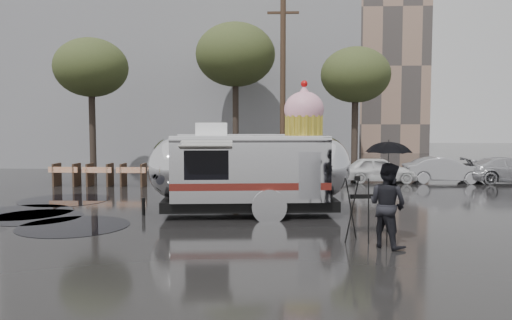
{
  "coord_description": "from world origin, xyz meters",
  "views": [
    {
      "loc": [
        2.48,
        -11.49,
        2.77
      ],
      "look_at": [
        1.69,
        3.55,
        1.66
      ],
      "focal_mm": 35.0,
      "sensor_mm": 36.0,
      "label": 1
    }
  ],
  "objects": [
    {
      "name": "barricade_row",
      "position": [
        -5.55,
        9.96,
        0.52
      ],
      "size": [
        4.3,
        0.8,
        1.0
      ],
      "color": "#473323",
      "rests_on": "ground"
    },
    {
      "name": "airstream_trailer",
      "position": [
        1.58,
        3.55,
        1.45
      ],
      "size": [
        7.67,
        3.39,
        4.14
      ],
      "rotation": [
        0.0,
        0.0,
        0.1
      ],
      "color": "silver",
      "rests_on": "ground"
    },
    {
      "name": "tree_right",
      "position": [
        6.0,
        13.0,
        5.06
      ],
      "size": [
        3.36,
        3.36,
        6.42
      ],
      "color": "#382D26",
      "rests_on": "ground"
    },
    {
      "name": "ground",
      "position": [
        0.0,
        0.0,
        0.0
      ],
      "size": [
        120.0,
        120.0,
        0.0
      ],
      "primitive_type": "plane",
      "color": "black",
      "rests_on": "ground"
    },
    {
      "name": "tree_left",
      "position": [
        -7.0,
        13.0,
        5.48
      ],
      "size": [
        3.64,
        3.64,
        6.95
      ],
      "color": "#382D26",
      "rests_on": "ground"
    },
    {
      "name": "grey_building",
      "position": [
        -4.0,
        24.0,
        6.5
      ],
      "size": [
        22.0,
        12.0,
        13.0
      ],
      "primitive_type": "cube",
      "color": "slate",
      "rests_on": "ground"
    },
    {
      "name": "tripod",
      "position": [
        4.23,
        0.11,
        0.93
      ],
      "size": [
        0.59,
        0.64,
        1.56
      ],
      "rotation": [
        0.0,
        0.0,
        -0.1
      ],
      "color": "black",
      "rests_on": "ground"
    },
    {
      "name": "person_right",
      "position": [
        4.83,
        -0.35,
        0.95
      ],
      "size": [
        0.99,
        1.01,
        1.89
      ],
      "primitive_type": "imported",
      "rotation": [
        0.0,
        0.0,
        2.32
      ],
      "color": "black",
      "rests_on": "ground"
    },
    {
      "name": "parked_cars",
      "position": [
        11.78,
        12.0,
        0.72
      ],
      "size": [
        13.2,
        1.9,
        1.5
      ],
      "color": "silver",
      "rests_on": "ground"
    },
    {
      "name": "umbrella_black",
      "position": [
        4.83,
        -0.35,
        1.98
      ],
      "size": [
        1.26,
        1.26,
        2.41
      ],
      "color": "black",
      "rests_on": "ground"
    },
    {
      "name": "puddles",
      "position": [
        -4.07,
        3.69,
        0.01
      ],
      "size": [
        10.71,
        7.48,
        0.01
      ],
      "color": "black",
      "rests_on": "ground"
    },
    {
      "name": "utility_pole",
      "position": [
        2.5,
        14.0,
        4.62
      ],
      "size": [
        1.6,
        0.28,
        9.0
      ],
      "color": "#473323",
      "rests_on": "ground"
    },
    {
      "name": "tree_mid",
      "position": [
        0.0,
        15.0,
        6.34
      ],
      "size": [
        4.2,
        4.2,
        8.03
      ],
      "color": "#382D26",
      "rests_on": "ground"
    }
  ]
}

